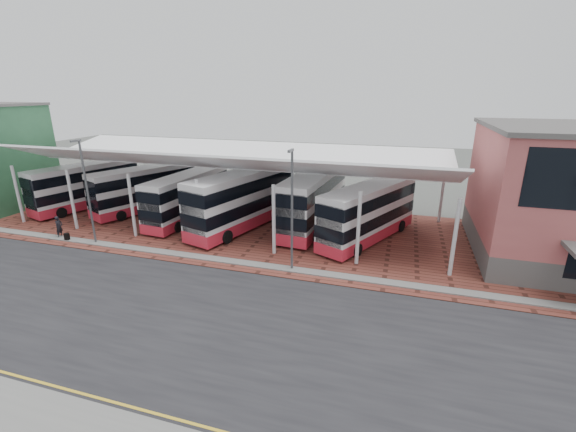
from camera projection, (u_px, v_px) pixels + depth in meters
name	position (u px, v px, depth m)	size (l,w,h in m)	color
ground	(222.00, 315.00, 20.52)	(140.00, 140.00, 0.00)	#464944
road	(214.00, 326.00, 19.60)	(120.00, 14.00, 0.02)	black
forecourt	(315.00, 235.00, 31.76)	(72.00, 16.00, 0.06)	brown
north_kerb	(263.00, 266.00, 26.13)	(120.00, 0.80, 0.14)	#61615F
yellow_line_near	(137.00, 416.00, 14.15)	(120.00, 0.12, 0.01)	gold
yellow_line_far	(143.00, 410.00, 14.42)	(120.00, 0.12, 0.01)	gold
canopy	(228.00, 159.00, 33.03)	(37.00, 11.63, 7.07)	silver
lamp_west	(87.00, 189.00, 28.74)	(0.16, 0.90, 8.07)	#4D4F53
lamp_east	(292.00, 208.00, 24.30)	(0.16, 0.90, 8.07)	#4D4F53
bus_0	(86.00, 186.00, 38.67)	(5.26, 10.89, 4.38)	silver
bus_1	(145.00, 189.00, 37.63)	(6.29, 10.48, 4.28)	silver
bus_2	(188.00, 197.00, 34.96)	(3.15, 10.42, 4.23)	silver
bus_3	(243.00, 200.00, 32.92)	(5.85, 12.08, 4.86)	silver
bus_4	(314.00, 200.00, 33.09)	(3.55, 11.72, 4.76)	silver
bus_5	(369.00, 213.00, 30.15)	(6.75, 10.76, 4.42)	silver
pedestrian	(59.00, 227.00, 30.94)	(0.65, 0.43, 1.79)	black
suitcase	(67.00, 237.00, 30.43)	(0.35, 0.25, 0.61)	black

